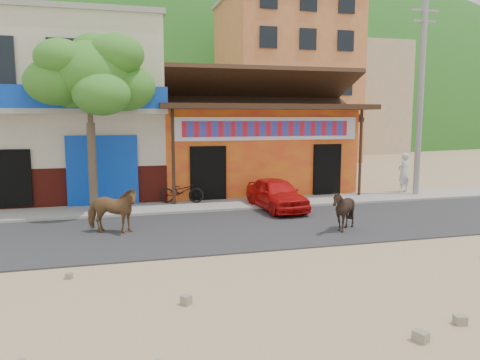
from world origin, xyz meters
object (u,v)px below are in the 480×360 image
at_px(cow_dark, 343,210).
at_px(red_car, 276,194).
at_px(scooter, 181,191).
at_px(cow_tan, 112,210).
at_px(pedestrian, 404,172).
at_px(utility_pole, 420,97).
at_px(tree, 91,123).

distance_m(cow_dark, red_car, 3.56).
distance_m(cow_dark, scooter, 6.55).
height_order(cow_tan, cow_dark, cow_tan).
xyz_separation_m(cow_tan, pedestrian, (12.00, 3.79, 0.27)).
height_order(utility_pole, cow_dark, utility_pole).
bearing_deg(utility_pole, cow_dark, -141.03).
relative_size(utility_pole, cow_dark, 6.59).
relative_size(utility_pole, cow_tan, 5.18).
height_order(scooter, pedestrian, pedestrian).
distance_m(utility_pole, red_car, 7.55).
height_order(cow_dark, scooter, cow_dark).
bearing_deg(cow_dark, pedestrian, 134.14).
bearing_deg(red_car, cow_dark, -80.91).
xyz_separation_m(utility_pole, red_car, (-6.58, -1.20, -3.51)).
bearing_deg(scooter, cow_tan, 158.35).
distance_m(scooter, pedestrian, 9.51).
bearing_deg(red_car, utility_pole, 6.35).
bearing_deg(cow_tan, utility_pole, -55.97).
height_order(tree, pedestrian, tree).
bearing_deg(cow_tan, red_car, -51.17).
height_order(utility_pole, red_car, utility_pole).
height_order(tree, scooter, tree).
xyz_separation_m(cow_dark, red_car, (-0.81, 3.47, -0.04)).
relative_size(scooter, pedestrian, 0.98).
distance_m(cow_tan, pedestrian, 12.58).
relative_size(tree, cow_dark, 4.94).
bearing_deg(cow_tan, cow_dark, -83.60).
bearing_deg(utility_pole, pedestrian, 108.14).
xyz_separation_m(red_car, pedestrian, (6.38, 1.81, 0.36)).
xyz_separation_m(utility_pole, pedestrian, (-0.20, 0.61, -3.16)).
bearing_deg(scooter, pedestrian, -77.73).
relative_size(cow_tan, red_car, 0.47).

